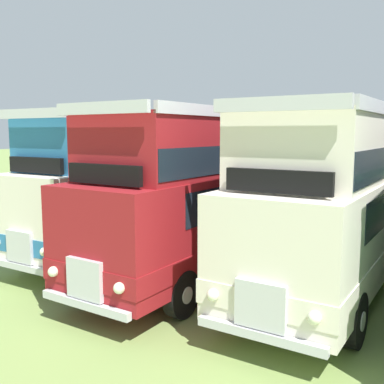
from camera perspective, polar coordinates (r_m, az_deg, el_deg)
name	(u,v)px	position (r m, az deg, el deg)	size (l,w,h in m)	color
bus_first_in_row	(143,179)	(15.36, -6.27, 1.68)	(2.89, 10.05, 4.52)	silver
bus_second_in_row	(230,185)	(13.46, 4.83, 0.90)	(2.64, 11.67, 4.52)	maroon
bus_third_in_row	(349,191)	(12.72, 19.39, 0.10)	(2.71, 11.39, 4.52)	silver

